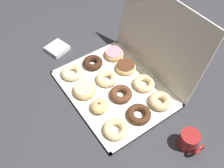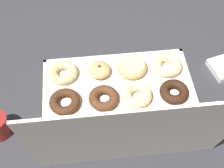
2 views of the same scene
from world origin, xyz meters
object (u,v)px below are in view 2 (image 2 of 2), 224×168
at_px(pink_frosted_donut_8, 181,124).
at_px(chocolate_frosted_donut_9, 146,125).
at_px(chocolate_cake_ring_donut_4, 174,92).
at_px(glazed_ring_donut_1, 132,67).
at_px(cruller_donut_11, 65,133).
at_px(cruller_donut_3, 63,72).
at_px(cruller_donut_10, 104,131).
at_px(donut_box, 120,100).
at_px(cruller_donut_0, 168,65).
at_px(jelly_filled_donut_2, 100,70).
at_px(chocolate_cake_ring_donut_6, 104,98).
at_px(chocolate_cake_ring_donut_7, 65,102).
at_px(cruller_donut_5, 137,94).

distance_m(pink_frosted_donut_8, chocolate_frosted_donut_9, 0.12).
height_order(chocolate_cake_ring_donut_4, chocolate_frosted_donut_9, chocolate_frosted_donut_9).
xyz_separation_m(chocolate_cake_ring_donut_4, pink_frosted_donut_8, (0.01, 0.14, 0.00)).
height_order(glazed_ring_donut_1, cruller_donut_11, cruller_donut_11).
xyz_separation_m(cruller_donut_3, cruller_donut_10, (-0.13, 0.27, -0.00)).
distance_m(donut_box, chocolate_cake_ring_donut_4, 0.20).
relative_size(cruller_donut_0, cruller_donut_3, 1.04).
distance_m(jelly_filled_donut_2, chocolate_frosted_donut_9, 0.29).
bearing_deg(chocolate_cake_ring_donut_4, chocolate_cake_ring_donut_6, 0.20).
relative_size(donut_box, cruller_donut_0, 4.91).
height_order(glazed_ring_donut_1, cruller_donut_10, glazed_ring_donut_1).
bearing_deg(cruller_donut_11, chocolate_cake_ring_donut_7, -90.69).
relative_size(cruller_donut_0, cruller_donut_5, 1.03).
distance_m(pink_frosted_donut_8, cruller_donut_10, 0.27).
distance_m(donut_box, chocolate_cake_ring_donut_6, 0.06).
xyz_separation_m(chocolate_cake_ring_donut_4, chocolate_cake_ring_donut_6, (0.26, 0.00, -0.00)).
relative_size(chocolate_cake_ring_donut_7, cruller_donut_10, 1.00).
distance_m(chocolate_cake_ring_donut_4, chocolate_cake_ring_donut_6, 0.26).
xyz_separation_m(cruller_donut_3, chocolate_cake_ring_donut_7, (-0.00, 0.14, -0.00)).
relative_size(cruller_donut_0, chocolate_cake_ring_donut_7, 1.02).
bearing_deg(cruller_donut_10, donut_box, -117.75).
bearing_deg(glazed_ring_donut_1, chocolate_cake_ring_donut_6, 47.50).
distance_m(donut_box, chocolate_frosted_donut_9, 0.15).
xyz_separation_m(cruller_donut_0, glazed_ring_donut_1, (0.14, -0.00, 0.00)).
distance_m(cruller_donut_3, chocolate_cake_ring_donut_6, 0.20).
xyz_separation_m(chocolate_cake_ring_donut_6, chocolate_frosted_donut_9, (-0.13, 0.13, 0.00)).
distance_m(chocolate_cake_ring_donut_6, pink_frosted_donut_8, 0.29).
bearing_deg(cruller_donut_5, pink_frosted_donut_8, 133.41).
height_order(jelly_filled_donut_2, chocolate_frosted_donut_9, jelly_filled_donut_2).
height_order(chocolate_cake_ring_donut_4, chocolate_cake_ring_donut_7, chocolate_cake_ring_donut_4).
bearing_deg(cruller_donut_3, pink_frosted_donut_8, 145.66).
relative_size(jelly_filled_donut_2, cruller_donut_3, 0.75).
height_order(chocolate_cake_ring_donut_6, chocolate_cake_ring_donut_7, chocolate_cake_ring_donut_6).
relative_size(jelly_filled_donut_2, pink_frosted_donut_8, 0.74).
bearing_deg(cruller_donut_10, chocolate_cake_ring_donut_4, -153.47).
relative_size(glazed_ring_donut_1, pink_frosted_donut_8, 1.05).
bearing_deg(cruller_donut_11, glazed_ring_donut_1, -135.33).
height_order(cruller_donut_0, cruller_donut_5, cruller_donut_5).
bearing_deg(cruller_donut_3, cruller_donut_5, 153.49).
bearing_deg(pink_frosted_donut_8, cruller_donut_10, -0.07).
height_order(cruller_donut_0, cruller_donut_10, cruller_donut_0).
bearing_deg(jelly_filled_donut_2, cruller_donut_10, 88.39).
distance_m(jelly_filled_donut_2, pink_frosted_donut_8, 0.37).
xyz_separation_m(glazed_ring_donut_1, chocolate_cake_ring_donut_4, (-0.14, 0.13, -0.00)).
bearing_deg(cruller_donut_3, chocolate_cake_ring_donut_7, 91.06).
relative_size(donut_box, cruller_donut_10, 5.04).
xyz_separation_m(glazed_ring_donut_1, chocolate_cake_ring_donut_6, (0.12, 0.14, -0.00)).
bearing_deg(pink_frosted_donut_8, donut_box, -35.33).
xyz_separation_m(jelly_filled_donut_2, cruller_donut_3, (0.14, -0.01, -0.00)).
bearing_deg(pink_frosted_donut_8, cruller_donut_11, -0.98).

